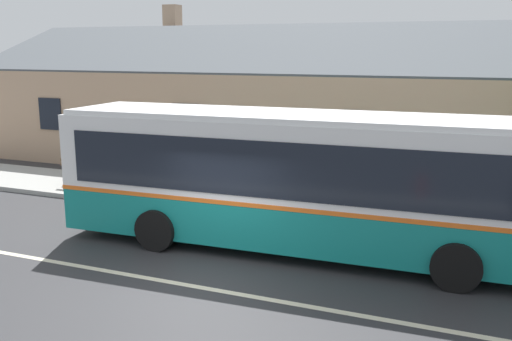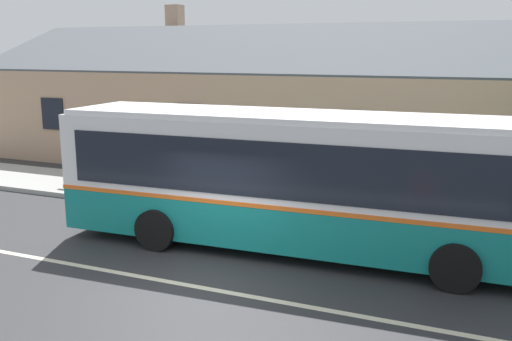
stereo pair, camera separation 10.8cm
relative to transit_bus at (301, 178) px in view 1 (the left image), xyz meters
The scene contains 6 objects.
ground_plane 3.62m from the transit_bus, 113.92° to the right, with size 300.00×300.00×0.00m, color #2D2D30.
sidewalk_far 3.75m from the transit_bus, 112.57° to the left, with size 60.00×3.00×0.15m, color #9E9E99.
lane_divider_stripe 3.62m from the transit_bus, 113.92° to the right, with size 60.00×0.16×0.01m, color beige.
community_building 11.86m from the transit_bus, 105.78° to the left, with size 27.70×10.95×6.78m.
transit_bus is the anchor object (origin of this frame).
bench_by_building 8.88m from the transit_bus, 161.90° to the left, with size 1.85×0.51×0.94m.
Camera 1 is at (5.26, -9.48, 4.71)m, focal length 40.00 mm.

